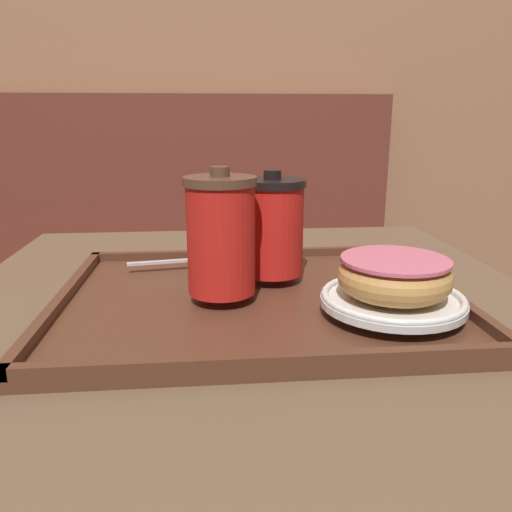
{
  "coord_description": "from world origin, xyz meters",
  "views": [
    {
      "loc": [
        -0.05,
        -0.57,
        0.93
      ],
      "look_at": [
        0.01,
        0.01,
        0.77
      ],
      "focal_mm": 35.0,
      "sensor_mm": 36.0,
      "label": 1
    }
  ],
  "objects_px": {
    "donut_chocolate_glazed": "(394,276)",
    "coffee_cup_rear": "(272,226)",
    "coffee_cup_front": "(221,236)",
    "spoon": "(208,257)"
  },
  "relations": [
    {
      "from": "coffee_cup_front",
      "to": "spoon",
      "type": "distance_m",
      "value": 0.16
    },
    {
      "from": "coffee_cup_rear",
      "to": "spoon",
      "type": "bearing_deg",
      "value": 142.07
    },
    {
      "from": "spoon",
      "to": "donut_chocolate_glazed",
      "type": "bearing_deg",
      "value": -53.37
    },
    {
      "from": "donut_chocolate_glazed",
      "to": "coffee_cup_rear",
      "type": "bearing_deg",
      "value": 131.46
    },
    {
      "from": "coffee_cup_front",
      "to": "coffee_cup_rear",
      "type": "distance_m",
      "value": 0.1
    },
    {
      "from": "coffee_cup_rear",
      "to": "donut_chocolate_glazed",
      "type": "relative_size",
      "value": 1.1
    },
    {
      "from": "donut_chocolate_glazed",
      "to": "spoon",
      "type": "distance_m",
      "value": 0.29
    },
    {
      "from": "coffee_cup_rear",
      "to": "donut_chocolate_glazed",
      "type": "distance_m",
      "value": 0.18
    },
    {
      "from": "donut_chocolate_glazed",
      "to": "spoon",
      "type": "height_order",
      "value": "donut_chocolate_glazed"
    },
    {
      "from": "donut_chocolate_glazed",
      "to": "spoon",
      "type": "xyz_separation_m",
      "value": [
        -0.2,
        0.2,
        -0.03
      ]
    }
  ]
}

